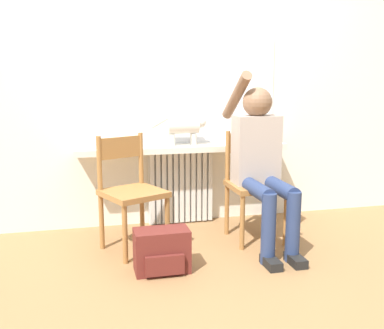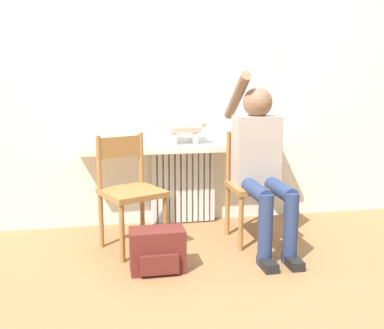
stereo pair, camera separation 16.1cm
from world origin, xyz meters
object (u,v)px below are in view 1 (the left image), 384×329
Objects in this scene: person at (261,158)px; cat at (184,126)px; backpack at (162,251)px; chair_left at (131,190)px; chair_right at (254,183)px.

cat is at bearing 129.58° from person.
chair_left is at bearing 107.93° from backpack.
person is at bearing -50.42° from cat.
chair_right is 1.79× the size of cat.
cat is 1.33× the size of backpack.
cat reaches higher than chair_left.
person reaches higher than cat.
cat is at bearing 68.41° from backpack.
cat is (-0.46, 0.56, 0.19)m from person.
cat is (-0.46, 0.43, 0.41)m from chair_right.
person is (0.96, -0.12, 0.22)m from chair_left.
chair_right is at bearing -43.08° from cat.
cat is 1.20m from backpack.
backpack is (-0.81, -0.33, -0.53)m from person.
chair_right is 0.75m from cat.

